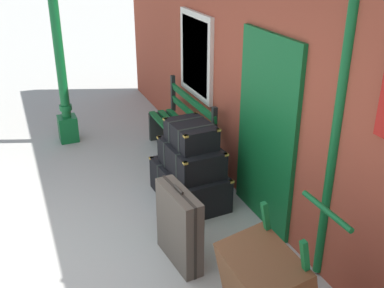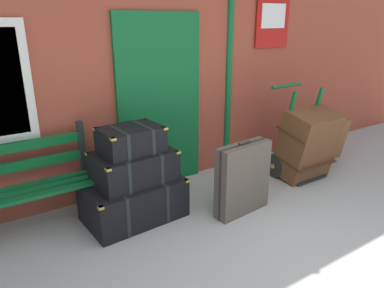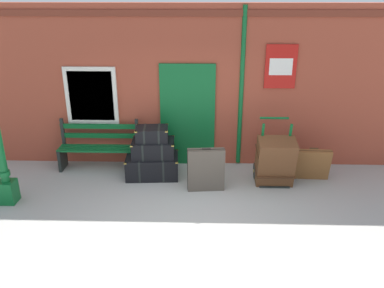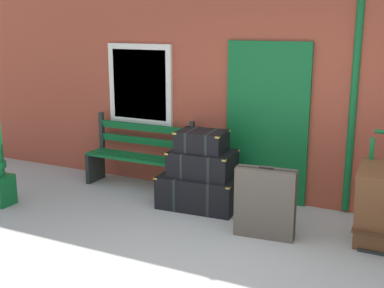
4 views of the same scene
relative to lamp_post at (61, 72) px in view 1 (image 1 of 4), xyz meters
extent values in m
plane|color=#A3A099|center=(3.10, -0.73, -1.11)|extent=(60.00, 60.00, 0.00)
cube|color=#9E422D|center=(3.10, 1.87, 0.49)|extent=(10.40, 0.30, 3.20)
cube|color=#0F5B28|center=(3.03, 1.70, -0.06)|extent=(1.10, 0.05, 2.10)
cube|color=#093718|center=(3.03, 1.69, -0.06)|extent=(0.06, 0.02, 2.10)
cube|color=silver|center=(1.11, 1.70, 0.34)|extent=(1.04, 0.06, 1.16)
cube|color=silver|center=(1.11, 1.68, 0.34)|extent=(0.88, 0.02, 1.00)
cylinder|color=#0F5B28|center=(4.09, 1.72, 0.49)|extent=(0.09, 0.09, 3.14)
cube|color=#0F5B28|center=(0.00, 0.00, -0.91)|extent=(0.28, 0.28, 0.40)
cylinder|color=#0F5B28|center=(0.00, 0.00, 0.49)|extent=(0.14, 0.14, 2.39)
cylinder|color=#0F5B28|center=(0.00, 0.00, -0.56)|extent=(0.19, 0.19, 0.08)
cube|color=#0F5B28|center=(1.24, 1.23, -0.66)|extent=(1.60, 0.09, 0.04)
cube|color=#0F5B28|center=(1.24, 1.37, -0.66)|extent=(1.60, 0.09, 0.04)
cube|color=#0F5B28|center=(1.24, 1.51, -0.66)|extent=(1.60, 0.09, 0.04)
cube|color=#0F5B28|center=(1.24, 1.57, -0.46)|extent=(1.60, 0.05, 0.10)
cube|color=#0F5B28|center=(1.24, 1.57, -0.26)|extent=(1.60, 0.05, 0.10)
cube|color=black|center=(0.48, 1.37, -0.88)|extent=(0.06, 0.40, 0.45)
cube|color=black|center=(0.48, 1.57, -0.38)|extent=(0.06, 0.06, 0.56)
cube|color=black|center=(2.00, 1.37, -0.88)|extent=(0.06, 0.40, 0.45)
cube|color=black|center=(2.00, 1.57, -0.38)|extent=(0.06, 0.06, 0.56)
cube|color=black|center=(2.36, 1.09, -0.90)|extent=(1.04, 0.70, 0.42)
cube|color=black|center=(2.13, 1.08, -0.90)|extent=(0.08, 0.65, 0.43)
cube|color=black|center=(2.58, 1.11, -0.90)|extent=(0.08, 0.65, 0.43)
cube|color=#B79338|center=(1.90, 0.76, -0.70)|extent=(0.05, 0.05, 0.02)
cube|color=#B79338|center=(2.85, 0.82, -0.70)|extent=(0.05, 0.05, 0.02)
cube|color=#B79338|center=(1.86, 1.36, -0.70)|extent=(0.05, 0.05, 0.02)
cube|color=#B79338|center=(2.82, 1.42, -0.70)|extent=(0.05, 0.05, 0.02)
cube|color=silver|center=(2.38, 0.79, -0.90)|extent=(0.36, 0.01, 0.10)
cube|color=black|center=(2.39, 1.11, -0.53)|extent=(0.83, 0.58, 0.32)
cube|color=black|center=(2.21, 1.10, -0.53)|extent=(0.07, 0.55, 0.33)
cube|color=black|center=(2.57, 1.11, -0.53)|extent=(0.07, 0.55, 0.33)
cube|color=#B79338|center=(2.02, 0.84, -0.38)|extent=(0.05, 0.05, 0.02)
cube|color=#B79338|center=(2.78, 0.88, -0.38)|extent=(0.05, 0.05, 0.02)
cube|color=#B79338|center=(1.99, 1.33, -0.38)|extent=(0.05, 0.05, 0.02)
cube|color=#B79338|center=(2.75, 1.38, -0.38)|extent=(0.05, 0.05, 0.02)
cube|color=black|center=(2.37, 1.11, -0.24)|extent=(0.63, 0.48, 0.26)
cube|color=black|center=(2.24, 1.10, -0.24)|extent=(0.07, 0.45, 0.27)
cube|color=black|center=(2.51, 1.12, -0.24)|extent=(0.07, 0.45, 0.27)
cube|color=#B79338|center=(2.11, 0.89, -0.12)|extent=(0.05, 0.05, 0.02)
cube|color=#B79338|center=(2.66, 0.93, -0.12)|extent=(0.05, 0.05, 0.02)
cube|color=#B79338|center=(2.08, 1.29, -0.12)|extent=(0.05, 0.05, 0.02)
cube|color=#B79338|center=(2.64, 1.33, -0.12)|extent=(0.05, 0.05, 0.02)
cube|color=#0F5B28|center=(4.43, 0.97, -0.51)|extent=(0.04, 0.28, 1.18)
cylinder|color=#0F5B28|center=(4.68, 1.21, 0.07)|extent=(0.54, 0.04, 0.04)
cube|color=#432715|center=(4.68, 0.79, -0.44)|extent=(0.70, 0.46, 0.12)
cube|color=#51473D|center=(3.40, 0.57, -0.71)|extent=(0.68, 0.25, 0.79)
cylinder|color=#302A24|center=(3.40, 0.57, -0.30)|extent=(0.16, 0.04, 0.03)
cube|color=#2C2721|center=(3.40, 0.57, -0.71)|extent=(0.68, 0.09, 0.80)
camera|label=1|loc=(6.92, -0.74, 1.87)|focal=43.48mm
camera|label=2|loc=(1.02, -2.10, 0.92)|focal=33.75mm
camera|label=3|loc=(3.33, -5.80, 2.34)|focal=36.46mm
camera|label=4|loc=(4.98, -4.45, 1.24)|focal=46.87mm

